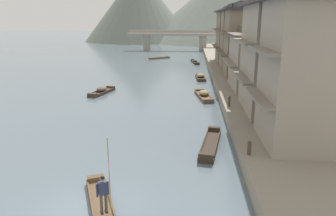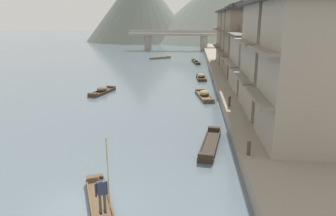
% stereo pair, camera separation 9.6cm
% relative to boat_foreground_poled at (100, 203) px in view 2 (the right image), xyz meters
% --- Properties ---
extents(ground_plane, '(400.00, 400.00, 0.00)m').
position_rel_boat_foreground_poled_xyz_m(ground_plane, '(-0.55, -0.29, -0.15)').
color(ground_plane, slate).
extents(riverbank_right, '(18.00, 110.00, 0.88)m').
position_rel_boat_foreground_poled_xyz_m(riverbank_right, '(15.47, 29.71, 0.30)').
color(riverbank_right, gray).
rests_on(riverbank_right, ground).
extents(boat_foreground_poled, '(2.41, 4.25, 0.43)m').
position_rel_boat_foreground_poled_xyz_m(boat_foreground_poled, '(0.00, 0.00, 0.00)').
color(boat_foreground_poled, brown).
rests_on(boat_foreground_poled, ground).
extents(boatman_person, '(0.48, 0.43, 3.04)m').
position_rel_boat_foreground_poled_xyz_m(boatman_person, '(0.49, -1.15, 1.30)').
color(boatman_person, black).
rests_on(boatman_person, boat_foreground_poled).
extents(boat_moored_nearest, '(1.38, 4.06, 0.75)m').
position_rel_boat_foreground_poled_xyz_m(boat_moored_nearest, '(4.98, 30.43, 0.13)').
color(boat_moored_nearest, '#423328').
rests_on(boat_moored_nearest, ground).
extents(boat_moored_second, '(1.61, 5.61, 0.61)m').
position_rel_boat_foreground_poled_xyz_m(boat_moored_second, '(4.38, 46.62, 0.04)').
color(boat_moored_second, '#33281E').
rests_on(boat_moored_second, ground).
extents(boat_moored_third, '(4.12, 3.53, 0.34)m').
position_rel_boat_foreground_poled_xyz_m(boat_moored_third, '(-2.67, 52.40, -0.03)').
color(boat_moored_third, brown).
rests_on(boat_moored_third, ground).
extents(boat_moored_far, '(1.88, 4.95, 0.75)m').
position_rel_boat_foreground_poled_xyz_m(boat_moored_far, '(5.05, 20.02, 0.11)').
color(boat_moored_far, brown).
rests_on(boat_moored_far, ground).
extents(boat_midriver_drifting, '(2.08, 4.33, 0.76)m').
position_rel_boat_foreground_poled_xyz_m(boat_midriver_drifting, '(-5.75, 21.10, 0.13)').
color(boat_midriver_drifting, '#423328').
rests_on(boat_midriver_drifting, ground).
extents(boat_midriver_upstream, '(1.69, 5.04, 0.56)m').
position_rel_boat_foreground_poled_xyz_m(boat_midriver_upstream, '(5.01, 6.89, 0.04)').
color(boat_midriver_upstream, '#33281E').
rests_on(boat_midriver_upstream, ground).
extents(house_waterfront_nearest, '(6.24, 5.94, 8.74)m').
position_rel_boat_foreground_poled_xyz_m(house_waterfront_nearest, '(10.39, 5.84, 5.05)').
color(house_waterfront_nearest, gray).
rests_on(house_waterfront_nearest, riverbank_right).
extents(house_waterfront_second, '(5.80, 7.41, 8.74)m').
position_rel_boat_foreground_poled_xyz_m(house_waterfront_second, '(10.17, 12.63, 5.04)').
color(house_waterfront_second, gray).
rests_on(house_waterfront_second, riverbank_right).
extents(house_waterfront_tall, '(5.43, 8.23, 6.14)m').
position_rel_boat_foreground_poled_xyz_m(house_waterfront_tall, '(9.99, 20.81, 3.74)').
color(house_waterfront_tall, gray).
rests_on(house_waterfront_tall, riverbank_right).
extents(house_waterfront_narrow, '(6.32, 6.34, 8.74)m').
position_rel_boat_foreground_poled_xyz_m(house_waterfront_narrow, '(10.43, 28.62, 5.04)').
color(house_waterfront_narrow, '#7F705B').
rests_on(house_waterfront_narrow, riverbank_right).
extents(house_waterfront_far, '(5.64, 5.63, 8.74)m').
position_rel_boat_foreground_poled_xyz_m(house_waterfront_far, '(10.09, 34.53, 5.05)').
color(house_waterfront_far, '#7F705B').
rests_on(house_waterfront_far, riverbank_right).
extents(house_waterfront_end, '(6.83, 8.30, 8.74)m').
position_rel_boat_foreground_poled_xyz_m(house_waterfront_end, '(10.69, 41.91, 5.03)').
color(house_waterfront_end, '#7F705B').
rests_on(house_waterfront_end, riverbank_right).
extents(mooring_post_dock_near, '(0.20, 0.20, 0.72)m').
position_rel_boat_foreground_poled_xyz_m(mooring_post_dock_near, '(6.82, 3.87, 1.10)').
color(mooring_post_dock_near, '#473828').
rests_on(mooring_post_dock_near, riverbank_right).
extents(mooring_post_dock_mid, '(0.20, 0.20, 0.85)m').
position_rel_boat_foreground_poled_xyz_m(mooring_post_dock_mid, '(6.82, 13.42, 1.16)').
color(mooring_post_dock_mid, '#473828').
rests_on(mooring_post_dock_mid, riverbank_right).
extents(stone_bridge, '(23.37, 2.40, 4.94)m').
position_rel_boat_foreground_poled_xyz_m(stone_bridge, '(-0.55, 69.89, 3.04)').
color(stone_bridge, gray).
rests_on(stone_bridge, ground).
extents(hill_far_west, '(57.84, 57.84, 24.19)m').
position_rel_boat_foreground_poled_xyz_m(hill_far_west, '(15.02, 107.86, 11.95)').
color(hill_far_west, slate).
rests_on(hill_far_west, ground).
extents(hill_far_centre, '(38.37, 38.37, 24.31)m').
position_rel_boat_foreground_poled_xyz_m(hill_far_centre, '(-15.01, 105.66, 12.01)').
color(hill_far_centre, slate).
rests_on(hill_far_centre, ground).
extents(hill_far_east, '(46.99, 46.99, 14.94)m').
position_rel_boat_foreground_poled_xyz_m(hill_far_east, '(-13.04, 117.26, 7.32)').
color(hill_far_east, '#5B6B5B').
rests_on(hill_far_east, ground).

